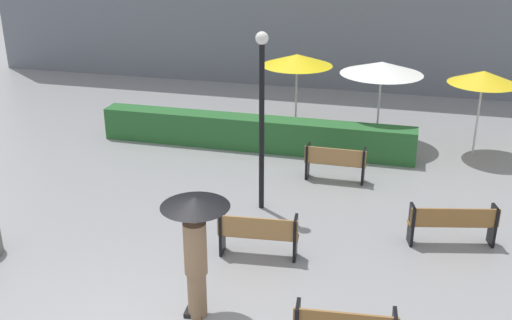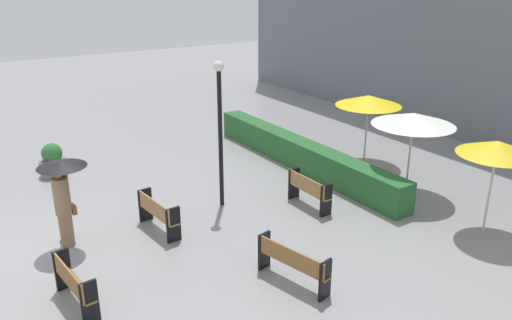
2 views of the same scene
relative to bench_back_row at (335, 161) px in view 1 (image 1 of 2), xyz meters
name	(u,v)px [view 1 (image 1 of 2)]	position (x,y,z in m)	size (l,w,h in m)	color
bench_back_row	(335,161)	(0.00, 0.00, 0.00)	(1.55, 0.37, 0.91)	#9E7242
bench_mid_center	(258,233)	(-0.97, -4.09, -0.01)	(1.61, 0.52, 0.90)	#9E7242
bench_far_right	(453,222)	(2.75, -2.65, -0.02)	(1.80, 0.72, 0.87)	olive
pedestrian_with_umbrella	(196,237)	(-1.49, -6.15, 0.94)	(1.13, 1.13, 2.17)	#8C6B4C
lamp_post	(262,105)	(-1.44, -1.96, 1.95)	(0.28, 0.28, 4.07)	black
patio_umbrella_yellow	(297,60)	(-1.78, 3.93, 1.64)	(2.21, 2.21, 2.36)	silver
patio_umbrella_white	(382,68)	(0.83, 3.08, 1.74)	(2.37, 2.37, 2.46)	silver
patio_umbrella_yellow_far	(483,77)	(3.56, 2.87, 1.69)	(1.88, 1.88, 2.41)	silver
hedge_strip	(254,133)	(-2.57, 1.73, -0.06)	(9.14, 0.70, 0.94)	#28602D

